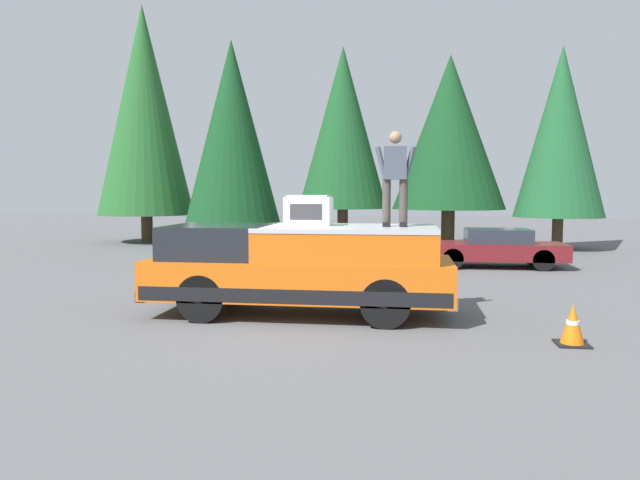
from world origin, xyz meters
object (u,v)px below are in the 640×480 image
Objects in this scene: pickup_truck at (300,268)px; parked_car_maroon at (495,248)px; parked_car_white at (302,244)px; traffic_cone at (573,326)px; person_on_truck_bed at (395,176)px; compressor_unit at (309,210)px.

pickup_truck is 1.35× the size of parked_car_maroon.
parked_car_white is at bearing 84.60° from parked_car_maroon.
parked_car_white is 11.33m from traffic_cone.
traffic_cone is at bearing -109.85° from pickup_truck.
person_on_truck_bed is (-0.01, -1.72, 1.68)m from pickup_truck.
person_on_truck_bed reaches higher than traffic_cone.
parked_car_maroon is (7.45, -4.48, -1.35)m from compressor_unit.
person_on_truck_bed reaches higher than parked_car_white.
pickup_truck is 1.07m from compressor_unit.
parked_car_white is 6.61× the size of traffic_cone.
person_on_truck_bed is 3.82m from traffic_cone.
parked_car_maroon reaches higher than traffic_cone.
pickup_truck is 1.35× the size of parked_car_white.
parked_car_white is (8.02, 1.51, -1.35)m from compressor_unit.
parked_car_maroon is at bearing -20.81° from person_on_truck_bed.
compressor_unit is at bearing -169.31° from parked_car_white.
parked_car_maroon is (7.62, -2.90, -1.97)m from person_on_truck_bed.
person_on_truck_bed reaches higher than pickup_truck.
compressor_unit reaches higher than parked_car_white.
person_on_truck_bed is 8.39m from parked_car_maroon.
parked_car_maroon is at bearing -95.40° from parked_car_white.
parked_car_white is at bearing 10.69° from compressor_unit.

